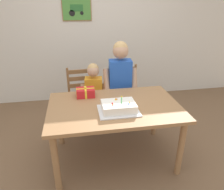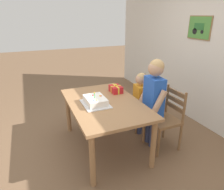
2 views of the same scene
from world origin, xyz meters
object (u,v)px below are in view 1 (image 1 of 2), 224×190
Objects in this scene: child_younger at (94,91)px; chair_left at (83,98)px; birthday_cake at (119,107)px; gift_box_red_large at (86,92)px; chair_right at (125,95)px; child_older at (120,78)px; dining_table at (114,112)px.

chair_left is at bearing 136.62° from child_younger.
birthday_cake is 1.92× the size of gift_box_red_large.
birthday_cake is at bearing -69.89° from chair_left.
birthday_cake is 0.48× the size of chair_right.
chair_left is 0.69× the size of child_older.
child_older is at bearing -128.79° from chair_right.
chair_right is 0.40m from child_older.
birthday_cake is at bearing -53.99° from gift_box_red_large.
gift_box_red_large is at bearing -110.10° from child_younger.
chair_left and chair_right have the same top height.
chair_left is (-0.34, 0.83, -0.18)m from dining_table.
child_younger reaches higher than gift_box_red_large.
dining_table is 1.44× the size of child_younger.
chair_left is (-0.03, 0.52, -0.32)m from gift_box_red_large.
child_older is at bearing 72.85° from dining_table.
chair_left is at bearing 110.11° from birthday_cake.
birthday_cake is 0.33× the size of child_older.
chair_left is 0.88× the size of child_younger.
dining_table is at bearing -111.80° from chair_right.
child_younger reaches higher than chair_right.
birthday_cake is at bearing -81.92° from dining_table.
child_younger reaches higher than birthday_cake.
child_younger is at bearing -43.38° from chair_left.
birthday_cake reaches higher than gift_box_red_large.
child_older is at bearing 76.99° from birthday_cake.
chair_right is at bearing 39.04° from gift_box_red_large.
dining_table is 0.92m from chair_right.
birthday_cake is at bearing -103.01° from child_older.
dining_table is 1.64× the size of chair_left.
chair_left is 0.67m from child_older.
chair_left reaches higher than gift_box_red_large.
dining_table is at bearing -45.25° from gift_box_red_large.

